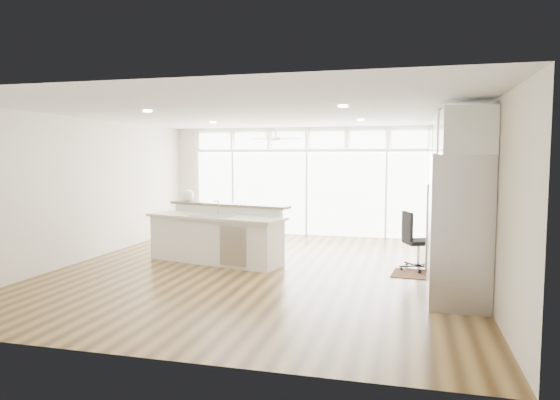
# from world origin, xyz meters

# --- Properties ---
(floor) EXTENTS (7.00, 8.00, 0.02)m
(floor) POSITION_xyz_m (0.00, 0.00, -0.01)
(floor) COLOR #493116
(floor) RESTS_ON ground
(ceiling) EXTENTS (7.00, 8.00, 0.02)m
(ceiling) POSITION_xyz_m (0.00, 0.00, 2.70)
(ceiling) COLOR silver
(ceiling) RESTS_ON wall_back
(wall_back) EXTENTS (7.00, 0.04, 2.70)m
(wall_back) POSITION_xyz_m (0.00, 4.00, 1.35)
(wall_back) COLOR beige
(wall_back) RESTS_ON floor
(wall_front) EXTENTS (7.00, 0.04, 2.70)m
(wall_front) POSITION_xyz_m (0.00, -4.00, 1.35)
(wall_front) COLOR beige
(wall_front) RESTS_ON floor
(wall_left) EXTENTS (0.04, 8.00, 2.70)m
(wall_left) POSITION_xyz_m (-3.50, 0.00, 1.35)
(wall_left) COLOR beige
(wall_left) RESTS_ON floor
(wall_right) EXTENTS (0.04, 8.00, 2.70)m
(wall_right) POSITION_xyz_m (3.50, 0.00, 1.35)
(wall_right) COLOR beige
(wall_right) RESTS_ON floor
(glass_wall) EXTENTS (5.80, 0.06, 2.08)m
(glass_wall) POSITION_xyz_m (0.00, 3.94, 1.05)
(glass_wall) COLOR white
(glass_wall) RESTS_ON wall_back
(transom_row) EXTENTS (5.90, 0.06, 0.40)m
(transom_row) POSITION_xyz_m (0.00, 3.94, 2.38)
(transom_row) COLOR white
(transom_row) RESTS_ON wall_back
(desk_window) EXTENTS (0.04, 0.85, 0.85)m
(desk_window) POSITION_xyz_m (3.46, 0.30, 1.55)
(desk_window) COLOR white
(desk_window) RESTS_ON wall_right
(ceiling_fan) EXTENTS (1.16, 1.16, 0.32)m
(ceiling_fan) POSITION_xyz_m (-0.50, 2.80, 2.48)
(ceiling_fan) COLOR white
(ceiling_fan) RESTS_ON ceiling
(recessed_lights) EXTENTS (3.40, 3.00, 0.02)m
(recessed_lights) POSITION_xyz_m (0.00, 0.20, 2.68)
(recessed_lights) COLOR white
(recessed_lights) RESTS_ON ceiling
(oven_cabinet) EXTENTS (0.64, 1.20, 2.50)m
(oven_cabinet) POSITION_xyz_m (3.17, 1.80, 1.25)
(oven_cabinet) COLOR white
(oven_cabinet) RESTS_ON floor
(desk_nook) EXTENTS (0.72, 1.30, 0.76)m
(desk_nook) POSITION_xyz_m (3.13, 0.30, 0.38)
(desk_nook) COLOR white
(desk_nook) RESTS_ON floor
(upper_cabinets) EXTENTS (0.64, 1.30, 0.64)m
(upper_cabinets) POSITION_xyz_m (3.17, 0.30, 2.35)
(upper_cabinets) COLOR white
(upper_cabinets) RESTS_ON wall_right
(refrigerator) EXTENTS (0.76, 0.90, 2.00)m
(refrigerator) POSITION_xyz_m (3.11, -1.35, 1.00)
(refrigerator) COLOR #A7A6AB
(refrigerator) RESTS_ON floor
(fridge_cabinet) EXTENTS (0.64, 0.90, 0.60)m
(fridge_cabinet) POSITION_xyz_m (3.17, -1.35, 2.30)
(fridge_cabinet) COLOR white
(fridge_cabinet) RESTS_ON wall_right
(framed_photos) EXTENTS (0.06, 0.22, 0.80)m
(framed_photos) POSITION_xyz_m (3.46, 0.92, 1.40)
(framed_photos) COLOR black
(framed_photos) RESTS_ON wall_right
(kitchen_island) EXTENTS (2.86, 1.61, 1.07)m
(kitchen_island) POSITION_xyz_m (-1.02, 0.35, 0.54)
(kitchen_island) COLOR white
(kitchen_island) RESTS_ON floor
(rug) EXTENTS (1.07, 0.82, 0.01)m
(rug) POSITION_xyz_m (2.72, 0.26, 0.01)
(rug) COLOR #351C11
(rug) RESTS_ON floor
(office_chair) EXTENTS (0.67, 0.65, 1.02)m
(office_chair) POSITION_xyz_m (2.64, 0.62, 0.51)
(office_chair) COLOR black
(office_chair) RESTS_ON floor
(fishbowl) EXTENTS (0.30, 0.30, 0.25)m
(fishbowl) POSITION_xyz_m (-1.85, 0.96, 1.19)
(fishbowl) COLOR silver
(fishbowl) RESTS_ON kitchen_island
(monitor) EXTENTS (0.13, 0.45, 0.37)m
(monitor) POSITION_xyz_m (3.05, 0.30, 0.94)
(monitor) COLOR black
(monitor) RESTS_ON desk_nook
(keyboard) EXTENTS (0.11, 0.29, 0.01)m
(keyboard) POSITION_xyz_m (2.88, 0.30, 0.77)
(keyboard) COLOR white
(keyboard) RESTS_ON desk_nook
(potted_plant) EXTENTS (0.34, 0.36, 0.25)m
(potted_plant) POSITION_xyz_m (3.17, 1.80, 2.63)
(potted_plant) COLOR #275323
(potted_plant) RESTS_ON oven_cabinet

